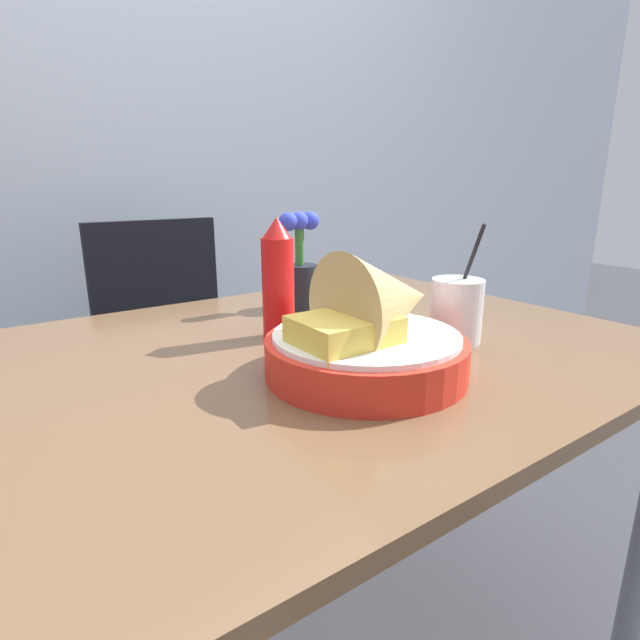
{
  "coord_description": "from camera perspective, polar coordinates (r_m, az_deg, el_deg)",
  "views": [
    {
      "loc": [
        -0.44,
        -0.68,
        1.0
      ],
      "look_at": [
        0.0,
        -0.05,
        0.78
      ],
      "focal_mm": 28.0,
      "sensor_mm": 36.0,
      "label": 1
    }
  ],
  "objects": [
    {
      "name": "wall_window",
      "position": [
        2.0,
        -24.28,
        22.93
      ],
      "size": [
        7.0,
        0.06,
        2.6
      ],
      "color": "#9EA8B7",
      "rests_on": "ground_plane"
    },
    {
      "name": "chair_far_window",
      "position": [
        1.62,
        -16.78,
        -2.1
      ],
      "size": [
        0.4,
        0.4,
        0.89
      ],
      "color": "black",
      "rests_on": "ground_plane"
    },
    {
      "name": "food_basket",
      "position": [
        0.73,
        6.06,
        -1.32
      ],
      "size": [
        0.29,
        0.29,
        0.19
      ],
      "color": "red",
      "rests_on": "dining_table"
    },
    {
      "name": "ketchup_bottle",
      "position": [
        0.89,
        -4.98,
        4.48
      ],
      "size": [
        0.06,
        0.06,
        0.22
      ],
      "color": "red",
      "rests_on": "dining_table"
    },
    {
      "name": "flower_vase",
      "position": [
        1.11,
        -2.32,
        5.76
      ],
      "size": [
        0.1,
        0.08,
        0.21
      ],
      "color": "black",
      "rests_on": "dining_table"
    },
    {
      "name": "drink_cup",
      "position": [
        0.91,
        15.29,
        0.84
      ],
      "size": [
        0.09,
        0.09,
        0.21
      ],
      "color": "silver",
      "rests_on": "dining_table"
    },
    {
      "name": "dining_table",
      "position": [
        0.89,
        -2.0,
        -8.73
      ],
      "size": [
        1.22,
        0.88,
        0.72
      ],
      "color": "brown",
      "rests_on": "ground_plane"
    }
  ]
}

